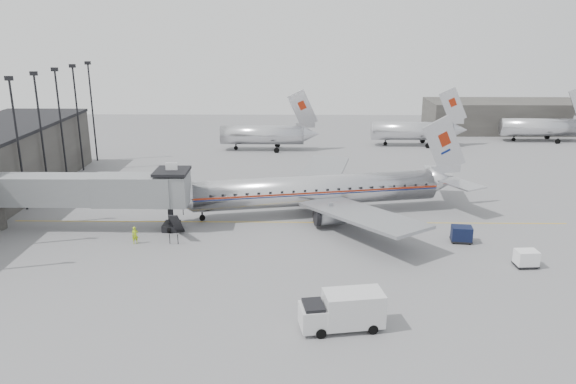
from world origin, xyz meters
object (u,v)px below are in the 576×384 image
(baggage_cart_navy, at_px, (462,234))
(ramp_worker, at_px, (135,235))
(service_van, at_px, (343,310))
(baggage_cart_white, at_px, (526,258))
(airliner, at_px, (322,190))

(baggage_cart_navy, relative_size, ramp_worker, 1.29)
(service_van, relative_size, baggage_cart_white, 2.99)
(baggage_cart_navy, xyz_separation_m, ramp_worker, (-32.08, -0.86, 0.01))
(service_van, height_order, baggage_cart_white, service_van)
(airliner, height_order, service_van, airliner)
(airliner, xyz_separation_m, baggage_cart_navy, (13.41, -8.59, -1.87))
(service_van, xyz_separation_m, baggage_cart_navy, (13.02, 16.55, -0.59))
(service_van, relative_size, baggage_cart_navy, 2.76)
(baggage_cart_white, bearing_deg, service_van, -151.95)
(baggage_cart_white, bearing_deg, baggage_cart_navy, 121.14)
(baggage_cart_navy, bearing_deg, baggage_cart_white, -47.60)
(airliner, distance_m, ramp_worker, 21.01)
(baggage_cart_white, xyz_separation_m, ramp_worker, (-36.17, 4.93, 0.04))
(airliner, bearing_deg, ramp_worker, -164.65)
(airliner, xyz_separation_m, service_van, (0.39, -25.15, -1.28))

